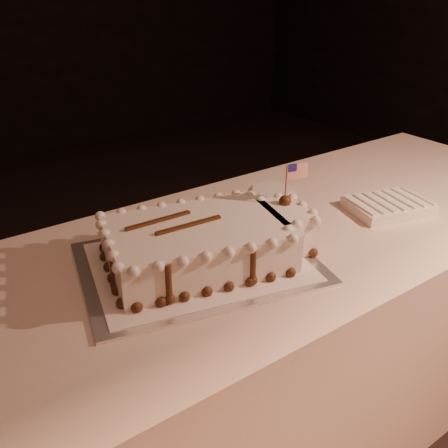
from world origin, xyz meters
TOP-DOWN VIEW (x-y plane):
  - banquet_table at (0.00, 0.60)m, footprint 2.40×0.80m
  - cake_board at (-0.18, 0.58)m, footprint 0.66×0.55m
  - doily at (-0.18, 0.58)m, footprint 0.59×0.50m
  - sheet_cake at (-0.15, 0.57)m, footprint 0.56×0.40m
  - napkin_stack at (0.46, 0.50)m, footprint 0.27×0.23m
  - side_plate at (0.27, 0.83)m, footprint 0.13×0.13m

SIDE VIEW (x-z plane):
  - banquet_table at x=0.00m, z-range 0.00..0.75m
  - cake_board at x=-0.18m, z-range 0.75..0.76m
  - side_plate at x=0.27m, z-range 0.75..0.76m
  - doily at x=-0.18m, z-range 0.76..0.76m
  - napkin_stack at x=0.46m, z-range 0.75..0.79m
  - sheet_cake at x=-0.15m, z-range 0.70..0.92m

